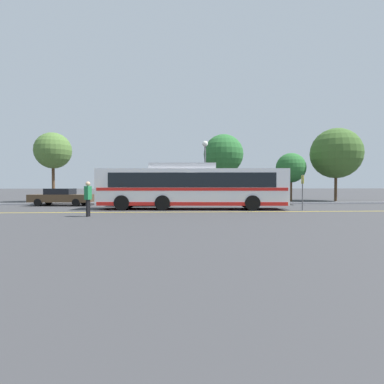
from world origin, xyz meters
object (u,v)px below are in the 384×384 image
object	(u,v)px
parked_car_0	(61,197)
tree_0	(336,153)
tree_2	(53,151)
parked_car_1	(143,197)
pedestrian_0	(88,196)
tree_1	(291,168)
transit_bus	(192,186)
bus_stop_sign	(302,188)
tree_3	(223,154)
street_lamp	(205,157)

from	to	relation	value
parked_car_0	tree_0	world-z (taller)	tree_0
tree_2	parked_car_1	bearing A→B (deg)	-32.30
pedestrian_0	tree_1	xyz separation A→B (m)	(16.41, 14.01, 2.34)
transit_bus	tree_0	world-z (taller)	tree_0
parked_car_1	tree_0	world-z (taller)	tree_0
parked_car_1	tree_2	world-z (taller)	tree_2
pedestrian_0	bus_stop_sign	bearing A→B (deg)	115.35
pedestrian_0	parked_car_0	bearing A→B (deg)	-139.49
transit_bus	parked_car_1	xyz separation A→B (m)	(-3.77, 3.43, -0.89)
tree_0	tree_1	distance (m)	4.95
parked_car_0	parked_car_1	size ratio (longest dim) A/B	1.03
parked_car_0	tree_2	distance (m)	7.54
parked_car_0	parked_car_1	xyz separation A→B (m)	(6.54, -0.44, -0.01)
tree_3	tree_2	bearing A→B (deg)	178.77
parked_car_1	tree_0	xyz separation A→B (m)	(19.15, 5.97, 4.22)
parked_car_1	parked_car_0	bearing A→B (deg)	-95.72
tree_1	tree_2	xyz separation A→B (m)	(-23.82, -0.09, 1.61)
tree_2	bus_stop_sign	bearing A→B (deg)	-28.12
pedestrian_0	tree_3	size ratio (longest dim) A/B	0.28
street_lamp	tree_3	distance (m)	3.67
parked_car_1	tree_1	distance (m)	15.88
parked_car_0	tree_0	distance (m)	26.62
parked_car_1	street_lamp	distance (m)	6.84
tree_1	street_lamp	bearing A→B (deg)	-159.64
street_lamp	tree_1	size ratio (longest dim) A/B	1.14
transit_bus	tree_1	bearing A→B (deg)	135.34
parked_car_1	bus_stop_sign	xyz separation A→B (m)	(10.97, -4.94, 0.80)
bus_stop_sign	street_lamp	distance (m)	9.83
parked_car_0	pedestrian_0	bearing A→B (deg)	33.44
tree_0	tree_3	size ratio (longest dim) A/B	1.12
tree_1	tree_3	xyz separation A→B (m)	(-7.05, -0.45, 1.31)
pedestrian_0	bus_stop_sign	world-z (taller)	bus_stop_sign
pedestrian_0	bus_stop_sign	distance (m)	13.30
transit_bus	tree_2	world-z (taller)	tree_2
parked_car_1	transit_bus	bearing A→B (deg)	45.84
bus_stop_sign	tree_3	size ratio (longest dim) A/B	0.35
transit_bus	street_lamp	bearing A→B (deg)	169.81
parked_car_0	pedestrian_0	distance (m)	9.60
bus_stop_sign	tree_3	distance (m)	11.56
bus_stop_sign	tree_3	world-z (taller)	tree_3
transit_bus	pedestrian_0	distance (m)	7.36
parked_car_1	tree_1	world-z (taller)	tree_1
transit_bus	tree_3	size ratio (longest dim) A/B	1.97
tree_0	tree_2	world-z (taller)	tree_0
bus_stop_sign	parked_car_1	bearing A→B (deg)	-110.45
parked_car_0	tree_0	bearing A→B (deg)	107.16
parked_car_0	parked_car_1	world-z (taller)	same
pedestrian_0	tree_0	size ratio (longest dim) A/B	0.25
tree_3	transit_bus	bearing A→B (deg)	-111.90
pedestrian_0	tree_2	size ratio (longest dim) A/B	0.27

